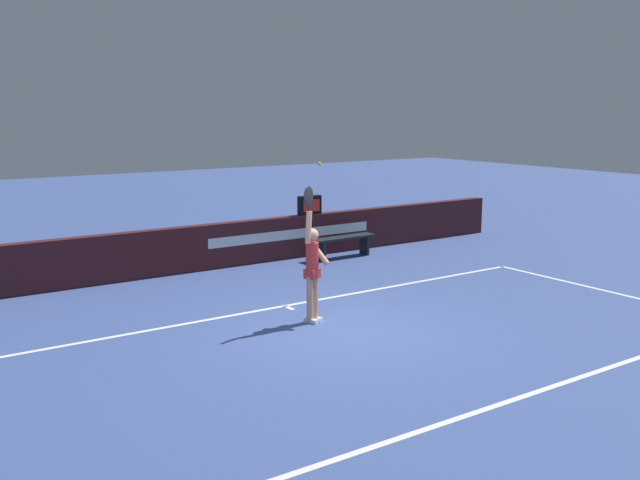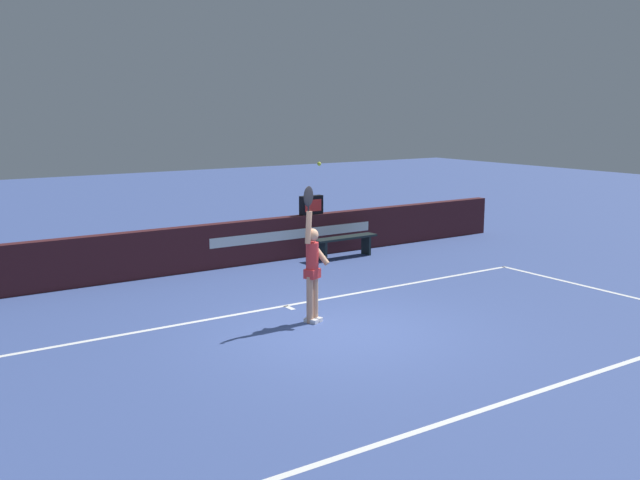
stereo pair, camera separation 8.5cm
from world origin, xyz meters
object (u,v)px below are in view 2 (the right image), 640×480
Objects in this scene: tennis_player at (312,267)px; tennis_ball at (319,164)px; courtside_bench_near at (345,241)px; speed_display at (311,205)px.

tennis_player is 35.76× the size of tennis_ball.
tennis_player reaches higher than courtside_bench_near.
tennis_player is at bearing -131.68° from courtside_bench_near.
tennis_ball reaches higher than speed_display.
tennis_ball is (0.08, -0.08, 1.73)m from tennis_player.
tennis_ball is (-2.96, -4.79, 1.44)m from speed_display.
tennis_player is (-3.05, -4.70, -0.29)m from speed_display.
speed_display is 0.25× the size of tennis_player.
tennis_ball reaches higher than tennis_player.
tennis_ball is at bearing -44.55° from tennis_player.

